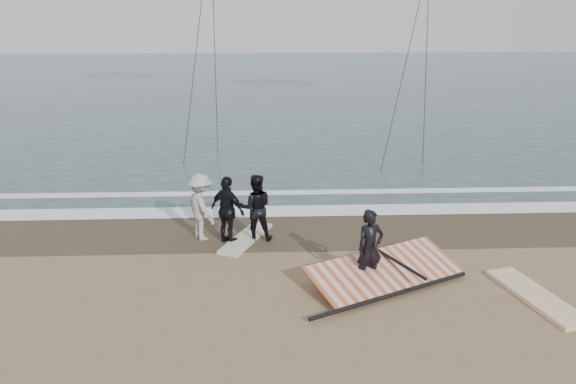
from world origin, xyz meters
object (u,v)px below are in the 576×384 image
(man_main, at_px, (370,247))
(board_white, at_px, (536,296))
(board_cream, at_px, (246,238))
(sail_rig, at_px, (381,271))

(man_main, height_order, board_white, man_main)
(board_cream, distance_m, sail_rig, 3.82)
(board_cream, xyz_separation_m, sail_rig, (3.05, -2.29, 0.15))
(sail_rig, bearing_deg, board_white, -18.00)
(man_main, distance_m, board_white, 3.55)
(board_white, distance_m, sail_rig, 3.22)
(man_main, xyz_separation_m, board_white, (3.36, -0.83, -0.80))
(man_main, distance_m, sail_rig, 0.74)
(board_cream, relative_size, sail_rig, 0.58)
(board_white, bearing_deg, board_cream, 137.44)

